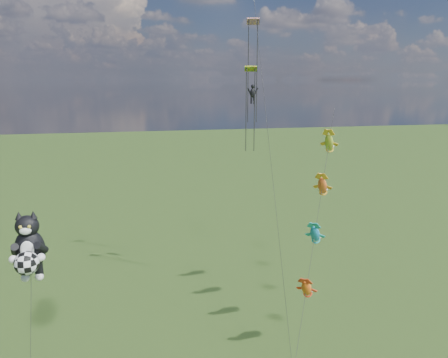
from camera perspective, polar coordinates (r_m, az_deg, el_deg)
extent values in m
cylinder|color=black|center=(32.69, -23.93, -17.92)|extent=(0.22, 2.76, 7.45)
ellipsoid|color=black|center=(31.95, -24.01, -8.44)|extent=(2.05, 1.71, 2.83)
ellipsoid|color=black|center=(31.33, -24.32, -5.62)|extent=(1.59, 1.46, 1.43)
cone|color=black|center=(31.22, -25.24, -4.33)|extent=(0.53, 0.53, 0.53)
cone|color=black|center=(31.02, -23.65, -4.28)|extent=(0.53, 0.53, 0.53)
ellipsoid|color=white|center=(30.84, -24.52, -6.19)|extent=(0.77, 0.42, 0.51)
ellipsoid|color=white|center=(31.26, -24.30, -8.42)|extent=(0.91, 0.39, 1.17)
sphere|color=gold|center=(30.76, -25.08, -5.72)|extent=(0.21, 0.21, 0.21)
sphere|color=gold|center=(30.64, -24.11, -5.69)|extent=(0.21, 0.21, 0.21)
sphere|color=white|center=(31.38, -25.84, -9.44)|extent=(0.53, 0.53, 0.53)
sphere|color=white|center=(31.01, -22.78, -9.41)|extent=(0.53, 0.53, 0.53)
sphere|color=white|center=(32.64, -24.53, -11.66)|extent=(0.57, 0.57, 0.57)
sphere|color=white|center=(32.45, -22.97, -11.66)|extent=(0.57, 0.57, 0.57)
sphere|color=white|center=(31.03, -24.38, -9.99)|extent=(1.55, 1.55, 1.55)
cylinder|color=black|center=(35.47, 11.97, -5.88)|extent=(8.53, 13.37, 17.29)
ellipsoid|color=orange|center=(33.73, 10.73, -13.83)|extent=(1.68, 2.07, 2.08)
ellipsoid|color=blue|center=(35.16, 11.79, -7.04)|extent=(1.68, 2.07, 2.08)
ellipsoid|color=red|center=(37.06, 12.73, -0.85)|extent=(1.68, 2.07, 2.08)
ellipsoid|color=green|center=(39.35, 13.57, 4.67)|extent=(1.68, 2.07, 2.08)
cylinder|color=black|center=(35.94, 6.07, 3.04)|extent=(1.55, 17.03, 27.58)
cube|color=#0FA316|center=(40.64, 3.51, 14.19)|extent=(1.17, 0.69, 0.52)
cylinder|color=black|center=(40.62, 2.91, 8.79)|extent=(0.08, 0.08, 7.67)
cylinder|color=black|center=(40.83, 3.96, 8.79)|extent=(0.08, 0.08, 7.67)
cube|color=#482BC4|center=(44.12, 3.83, 19.86)|extent=(1.31, 0.81, 0.63)
cylinder|color=black|center=(43.67, 3.18, 13.52)|extent=(0.08, 0.08, 9.77)
cylinder|color=black|center=(43.90, 4.28, 13.50)|extent=(0.08, 0.08, 9.77)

